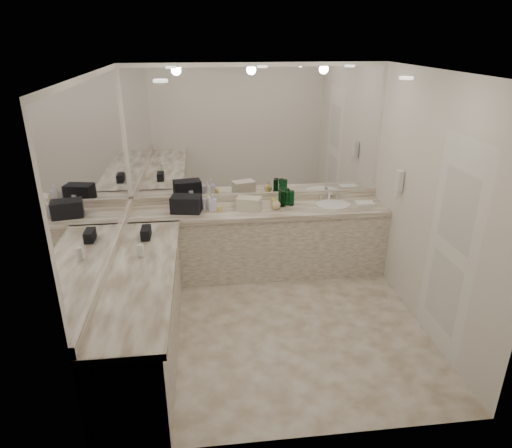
{
  "coord_description": "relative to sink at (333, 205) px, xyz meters",
  "views": [
    {
      "loc": [
        -0.66,
        -4.07,
        2.91
      ],
      "look_at": [
        -0.13,
        0.4,
        1.02
      ],
      "focal_mm": 32.0,
      "sensor_mm": 36.0,
      "label": 1
    }
  ],
  "objects": [
    {
      "name": "cream_cosmetic_case",
      "position": [
        -1.08,
        -0.05,
        0.09
      ],
      "size": [
        0.33,
        0.26,
        0.17
      ],
      "primitive_type": "cube",
      "rotation": [
        0.0,
        0.0,
        -0.31
      ],
      "color": "beige",
      "rests_on": "vanity_back_top"
    },
    {
      "name": "green_bottle_3",
      "position": [
        -0.58,
        0.08,
        0.11
      ],
      "size": [
        0.07,
        0.07,
        0.21
      ],
      "primitive_type": "cylinder",
      "color": "#0C4A1F",
      "rests_on": "vanity_back_top"
    },
    {
      "name": "amenity_bottle_0",
      "position": [
        -1.79,
        0.08,
        0.05
      ],
      "size": [
        0.06,
        0.06,
        0.1
      ],
      "primitive_type": "cylinder",
      "color": "silver",
      "rests_on": "vanity_back_top"
    },
    {
      "name": "soap_bottle_a",
      "position": [
        -1.57,
        0.07,
        0.11
      ],
      "size": [
        0.08,
        0.08,
        0.2
      ],
      "primitive_type": "imported",
      "rotation": [
        0.0,
        0.0,
        0.01
      ],
      "color": "white",
      "rests_on": "vanity_back_top"
    },
    {
      "name": "backsplash_back",
      "position": [
        -0.95,
        0.28,
        0.05
      ],
      "size": [
        3.2,
        0.04,
        0.1
      ],
      "primitive_type": "cube",
      "color": "beige",
      "rests_on": "vanity_back_top"
    },
    {
      "name": "vanity_back_top",
      "position": [
        -0.95,
        -0.01,
        -0.03
      ],
      "size": [
        3.2,
        0.64,
        0.06
      ],
      "primitive_type": "cube",
      "color": "beige",
      "rests_on": "vanity_back_base"
    },
    {
      "name": "green_bottle_1",
      "position": [
        -0.65,
        0.02,
        0.11
      ],
      "size": [
        0.07,
        0.07,
        0.2
      ],
      "primitive_type": "cylinder",
      "color": "#0C4A1F",
      "rests_on": "vanity_back_top"
    },
    {
      "name": "soap_bottle_c",
      "position": [
        -0.74,
        -0.05,
        0.08
      ],
      "size": [
        0.12,
        0.12,
        0.15
      ],
      "primitive_type": "imported",
      "rotation": [
        0.0,
        0.0,
        -0.02
      ],
      "color": "#D6BC87",
      "rests_on": "vanity_back_top"
    },
    {
      "name": "faucet",
      "position": [
        0.0,
        0.21,
        0.07
      ],
      "size": [
        0.24,
        0.16,
        0.14
      ],
      "primitive_type": "cube",
      "color": "silver",
      "rests_on": "vanity_back_top"
    },
    {
      "name": "green_bottle_0",
      "position": [
        -0.53,
        0.05,
        0.1
      ],
      "size": [
        0.07,
        0.07,
        0.19
      ],
      "primitive_type": "cylinder",
      "color": "#0C4A1F",
      "rests_on": "vanity_back_top"
    },
    {
      "name": "ceiling",
      "position": [
        -0.95,
        -1.2,
        1.71
      ],
      "size": [
        3.2,
        3.2,
        0.0
      ],
      "primitive_type": "plane",
      "color": "white",
      "rests_on": "floor"
    },
    {
      "name": "mirror_left",
      "position": [
        -2.54,
        -1.2,
        0.88
      ],
      "size": [
        0.01,
        2.92,
        1.55
      ],
      "primitive_type": "cube",
      "color": "white",
      "rests_on": "wall_left"
    },
    {
      "name": "black_toiletry_bag",
      "position": [
        -1.84,
        -0.02,
        0.11
      ],
      "size": [
        0.39,
        0.29,
        0.2
      ],
      "primitive_type": "cube",
      "rotation": [
        0.0,
        0.0,
        -0.19
      ],
      "color": "black",
      "rests_on": "vanity_back_top"
    },
    {
      "name": "door",
      "position": [
        0.64,
        -1.7,
        0.16
      ],
      "size": [
        0.02,
        0.82,
        2.1
      ],
      "primitive_type": "cube",
      "color": "white",
      "rests_on": "wall_right"
    },
    {
      "name": "amenity_bottle_2",
      "position": [
        -1.73,
        0.02,
        0.05
      ],
      "size": [
        0.06,
        0.06,
        0.1
      ],
      "primitive_type": "cylinder",
      "color": "#3F3F4C",
      "rests_on": "vanity_back_top"
    },
    {
      "name": "hand_towel",
      "position": [
        0.39,
        -0.06,
        0.02
      ],
      "size": [
        0.24,
        0.16,
        0.04
      ],
      "primitive_type": "cube",
      "rotation": [
        0.0,
        0.0,
        -0.03
      ],
      "color": "white",
      "rests_on": "vanity_back_top"
    },
    {
      "name": "amenity_bottle_3",
      "position": [
        -1.62,
        0.03,
        0.08
      ],
      "size": [
        0.05,
        0.05,
        0.14
      ],
      "primitive_type": "cylinder",
      "color": "silver",
      "rests_on": "vanity_back_top"
    },
    {
      "name": "green_bottle_2",
      "position": [
        -0.66,
        0.08,
        0.11
      ],
      "size": [
        0.06,
        0.06,
        0.21
      ],
      "primitive_type": "cylinder",
      "color": "#0C4A1F",
      "rests_on": "vanity_back_top"
    },
    {
      "name": "lotion_left",
      "position": [
        -2.25,
        -1.2,
        0.07
      ],
      "size": [
        0.05,
        0.05,
        0.13
      ],
      "primitive_type": "cylinder",
      "color": "white",
      "rests_on": "vanity_left_top"
    },
    {
      "name": "amenity_bottle_4",
      "position": [
        -0.77,
        0.03,
        0.06
      ],
      "size": [
        0.04,
        0.04,
        0.11
      ],
      "primitive_type": "cylinder",
      "color": "#F2D84C",
      "rests_on": "vanity_back_top"
    },
    {
      "name": "wall_right",
      "position": [
        0.65,
        -1.2,
        0.41
      ],
      "size": [
        0.02,
        3.0,
        2.6
      ],
      "primitive_type": "cube",
      "color": "silver",
      "rests_on": "floor"
    },
    {
      "name": "sink",
      "position": [
        0.0,
        0.0,
        0.0
      ],
      "size": [
        0.44,
        0.44,
        0.03
      ],
      "primitive_type": "cylinder",
      "color": "white",
      "rests_on": "vanity_back_top"
    },
    {
      "name": "backsplash_left",
      "position": [
        -2.53,
        -1.2,
        0.05
      ],
      "size": [
        0.04,
        3.0,
        0.1
      ],
      "primitive_type": "cube",
      "color": "beige",
      "rests_on": "vanity_left_top"
    },
    {
      "name": "mirror_back",
      "position": [
        -0.95,
        0.29,
        0.88
      ],
      "size": [
        3.12,
        0.01,
        1.55
      ],
      "primitive_type": "cube",
      "color": "white",
      "rests_on": "wall_back"
    },
    {
      "name": "soap_bottle_b",
      "position": [
        -1.52,
        -0.01,
        0.11
      ],
      "size": [
        0.1,
        0.1,
        0.21
      ],
      "primitive_type": "imported",
      "rotation": [
        0.0,
        0.0,
        -0.05
      ],
      "color": "silver",
      "rests_on": "vanity_back_top"
    },
    {
      "name": "amenity_bottle_1",
      "position": [
        -1.45,
        -0.07,
        0.04
      ],
      "size": [
        0.05,
        0.05,
        0.06
      ],
      "primitive_type": "cylinder",
      "color": "#F2D84C",
      "rests_on": "vanity_back_top"
    },
    {
      "name": "vanity_left_top",
      "position": [
        -2.24,
        -1.5,
        -0.03
      ],
      "size": [
        0.64,
        2.42,
        0.06
      ],
      "primitive_type": "cube",
      "color": "beige",
      "rests_on": "vanity_left_base"
    },
    {
      "name": "vanity_back_base",
      "position": [
        -0.95,
        0.0,
        -0.48
      ],
      "size": [
        3.2,
        0.6,
        0.84
      ],
      "primitive_type": "cube",
      "color": "beige",
      "rests_on": "floor"
    },
    {
      "name": "floor",
      "position": [
        -0.95,
        -1.2,
        -0.9
      ],
      "size": [
        3.2,
        3.2,
        0.0
      ],
      "primitive_type": "plane",
      "color": "beige",
      "rests_on": "ground"
    },
    {
      "name": "wall_phone",
      "position": [
        0.61,
        -0.5,
        0.46
      ],
      "size": [
        0.06,
        0.1,
        0.24
      ],
      "primitive_type": "cube",
      "color": "white",
      "rests_on": "wall_right"
    },
    {
      "name": "vanity_left_base",
      "position": [
        -2.25,
        -1.5,
        -0.48
      ],
      "size": [
        0.6,
        2.4,
        0.84
      ],
      "primitive_type": "cube",
      "color": "beige",
      "rests_on": "floor"
    },
    {
      "name": "black_bag_spill",
      "position": [
        -2.25,
        -0.75,
        0.06
      ],
      "size": [
        0.1,
        0.21,
        0.11
      ],
      "primitive_type": "cube",
      "rotation": [
        0.0,
        0.0,
        -0.01
      ],
      "color": "black",
      "rests_on": "vanity_left_top"
    },
    {
      "name": "wall_back",
      "position": [
        -0.95,
        0.3,
        0.41
      ],
      "size": [
        3.2,
        0.02,
        2.6
      ],
      "primitive_type": "cube",
      "color": "silver",
      "rests_on": "floor"
    },
    {
      "name": "wall_left",
      "position": [
        -2.55,
        -1.2,
        0.41
      ],
      "size": [
        0.02,
        3.0,
        2.6
      ],
      "primitive_type": "cube",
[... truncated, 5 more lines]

